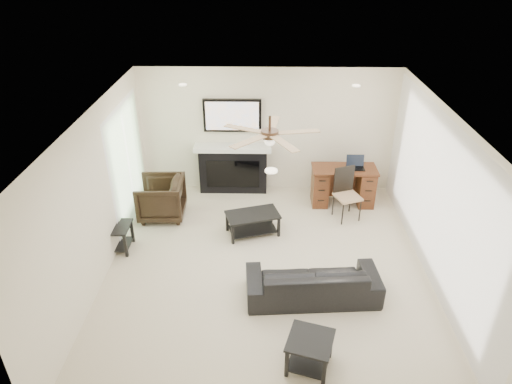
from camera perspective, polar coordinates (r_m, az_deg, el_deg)
room_shell at (r=6.42m, az=3.31°, el=2.50°), size 5.50×5.54×2.52m
sofa at (r=6.68m, az=7.11°, el=-10.98°), size 1.94×0.87×0.55m
armchair at (r=8.56m, az=-11.78°, el=-0.77°), size 0.86×0.84×0.76m
coffee_table at (r=7.98m, az=-0.42°, el=-3.98°), size 1.01×0.74×0.40m
end_table_near at (r=5.81m, az=6.69°, el=-19.34°), size 0.65×0.65×0.45m
end_table_left at (r=7.93m, az=-17.07°, el=-5.46°), size 0.50×0.50×0.45m
fireplace_unit at (r=9.01m, az=-2.94°, el=5.52°), size 1.52×0.34×1.91m
desk at (r=8.96m, az=10.80°, el=0.77°), size 1.22×0.56×0.76m
desk_chair at (r=8.43m, az=11.40°, el=-0.38°), size 0.55×0.56×0.97m
laptop at (r=8.76m, az=12.40°, el=3.54°), size 0.33×0.24×0.23m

